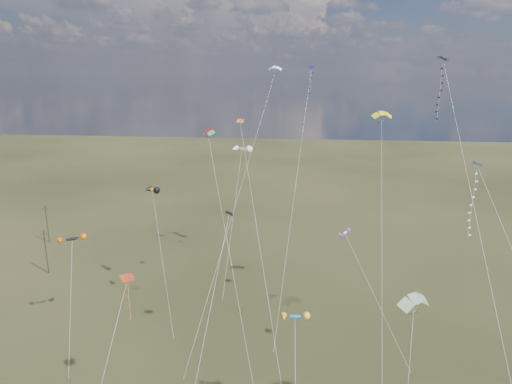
# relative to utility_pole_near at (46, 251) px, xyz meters

# --- Properties ---
(utility_pole_near) EXTENTS (1.40, 0.20, 8.00)m
(utility_pole_near) POSITION_rel_utility_pole_near_xyz_m (0.00, 0.00, 0.00)
(utility_pole_near) COLOR black
(utility_pole_near) RESTS_ON ground
(utility_pole_far) EXTENTS (1.40, 0.20, 8.00)m
(utility_pole_far) POSITION_rel_utility_pole_near_xyz_m (-8.00, 14.00, 0.00)
(utility_pole_far) COLOR black
(utility_pole_far) RESTS_ON ground
(diamond_black_high) EXTENTS (3.25, 31.58, 35.78)m
(diamond_black_high) POSITION_rel_utility_pole_near_xyz_m (58.52, -19.53, 26.30)
(diamond_black_high) COLOR black
(diamond_black_high) RESTS_ON ground
(diamond_navy_tall) EXTENTS (4.31, 19.40, 35.03)m
(diamond_navy_tall) POSITION_rel_utility_pole_near_xyz_m (44.43, -1.87, 25.98)
(diamond_navy_tall) COLOR #0B1444
(diamond_navy_tall) RESTS_ON ground
(diamond_black_mid) EXTENTS (2.53, 17.13, 18.90)m
(diamond_black_mid) POSITION_rel_utility_pole_near_xyz_m (35.38, -24.58, 9.90)
(diamond_black_mid) COLOR black
(diamond_black_mid) RESTS_ON ground
(diamond_red_low) EXTENTS (2.95, 10.13, 15.73)m
(diamond_red_low) POSITION_rel_utility_pole_near_xyz_m (28.00, -31.98, 8.88)
(diamond_red_low) COLOR #A42E16
(diamond_red_low) RESTS_ON ground
(diamond_navy_right) EXTENTS (10.39, 14.55, 26.41)m
(diamond_navy_right) POSITION_rel_utility_pole_near_xyz_m (59.96, -28.06, 17.76)
(diamond_navy_right) COLOR #101D52
(diamond_navy_right) RESTS_ON ground
(diamond_orange_center) EXTENTS (8.31, 22.16, 27.99)m
(diamond_orange_center) POSITION_rel_utility_pole_near_xyz_m (37.62, -14.14, 15.60)
(diamond_orange_center) COLOR #C85B1A
(diamond_orange_center) RESTS_ON ground
(parafoil_yellow) EXTENTS (2.77, 21.98, 29.68)m
(parafoil_yellow) POSITION_rel_utility_pole_near_xyz_m (53.93, -8.70, 24.81)
(parafoil_yellow) COLOR gold
(parafoil_yellow) RESTS_ON ground
(parafoil_blue_white) EXTENTS (9.24, 29.01, 35.39)m
(parafoil_blue_white) POSITION_rel_utility_pole_near_xyz_m (39.15, 2.58, 30.41)
(parafoil_blue_white) COLOR blue
(parafoil_blue_white) RESTS_ON ground
(parafoil_striped) EXTENTS (4.08, 12.07, 16.62)m
(parafoil_striped) POSITION_rel_utility_pole_near_xyz_m (53.78, -33.37, 11.76)
(parafoil_striped) COLOR #CF9A09
(parafoil_striped) RESTS_ON ground
(parafoil_tricolor) EXTENTS (8.31, 13.79, 27.92)m
(parafoil_tricolor) POSITION_rel_utility_pole_near_xyz_m (32.86, -16.25, 23.04)
(parafoil_tricolor) COLOR #CBBF0A
(parafoil_tricolor) RESTS_ON ground
(novelty_black_orange) EXTENTS (5.12, 11.50, 13.74)m
(novelty_black_orange) POSITION_rel_utility_pole_near_xyz_m (14.57, -16.73, 9.13)
(novelty_black_orange) COLOR black
(novelty_black_orange) RESTS_ON ground
(novelty_orange_black) EXTENTS (7.46, 13.49, 17.67)m
(novelty_orange_black) POSITION_rel_utility_pole_near_xyz_m (21.62, -5.34, 12.93)
(novelty_orange_black) COLOR orange
(novelty_orange_black) RESTS_ON ground
(novelty_white_purple) EXTENTS (8.46, 10.80, 14.16)m
(novelty_white_purple) POSITION_rel_utility_pole_near_xyz_m (49.82, -11.89, 9.60)
(novelty_white_purple) COLOR white
(novelty_white_purple) RESTS_ON ground
(novelty_redwhite_stripe) EXTENTS (3.90, 18.81, 21.48)m
(novelty_redwhite_stripe) POSITION_rel_utility_pole_near_xyz_m (32.81, 11.00, 16.64)
(novelty_redwhite_stripe) COLOR #CD4021
(novelty_redwhite_stripe) RESTS_ON ground
(novelty_blue_yellow) EXTENTS (2.32, 10.16, 13.21)m
(novelty_blue_yellow) POSITION_rel_utility_pole_near_xyz_m (43.83, -32.10, 8.63)
(novelty_blue_yellow) COLOR blue
(novelty_blue_yellow) RESTS_ON ground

